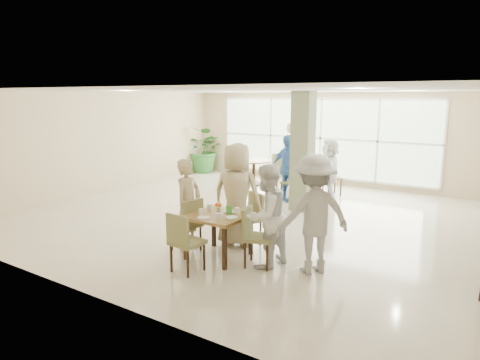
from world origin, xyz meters
The scene contains 19 objects.
ground centered at (0.00, 0.00, 0.00)m, with size 10.00×10.00×0.00m, color beige.
room_shell centered at (0.00, 0.00, 1.70)m, with size 10.00×10.00×10.00m.
window_bank centered at (-0.50, 4.46, 1.40)m, with size 7.00×0.04×7.00m.
column centered at (0.40, 1.20, 1.40)m, with size 0.45×0.45×2.80m, color #636C4B.
main_table centered at (0.54, -2.39, 0.65)m, with size 0.93×0.93×0.75m.
round_table_left centered at (-2.12, 3.16, 0.57)m, with size 1.09×1.09×0.75m.
round_table_right centered at (-0.31, 2.75, 0.59)m, with size 1.17×1.17×0.75m.
chairs_main_table centered at (0.56, -2.37, 0.47)m, with size 1.98×2.09×0.95m.
chairs_table_left centered at (-2.15, 3.14, 0.47)m, with size 2.19×1.95×0.95m.
chairs_table_right centered at (-0.27, 2.72, 0.47)m, with size 2.06×1.70×0.95m.
tabletop_clutter centered at (0.57, -2.41, 0.81)m, with size 0.73×0.73×0.21m.
potted_plant centered at (-4.65, 4.02, 0.82)m, with size 1.48×1.48×1.64m, color #2D6D2B.
teen_left centered at (-0.13, -2.36, 0.81)m, with size 0.59×0.39×1.62m, color tan.
teen_far centered at (0.45, -1.69, 0.94)m, with size 0.92×0.50×1.88m, color tan.
teen_right centered at (1.39, -2.28, 0.83)m, with size 0.81×0.63×1.66m, color white.
teen_standing centered at (2.11, -2.08, 0.92)m, with size 1.19×0.68×1.84m, color #A1A2A4.
adult_a centered at (-0.31, 1.83, 0.86)m, with size 1.01×0.57×1.72m, color #437ECB.
adult_b centered at (0.53, 2.65, 0.80)m, with size 1.48×0.64×1.60m, color white.
adult_standing centered at (-1.18, 3.87, 0.95)m, with size 0.70×0.46×1.91m, color tan.
Camera 1 is at (4.57, -7.96, 2.70)m, focal length 32.00 mm.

